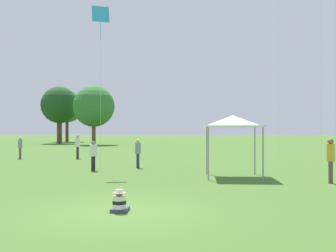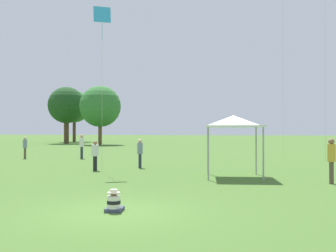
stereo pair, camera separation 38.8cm
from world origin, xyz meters
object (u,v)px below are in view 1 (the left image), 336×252
(distant_tree_2, at_px, (94,106))
(kite_1, at_px, (101,19))
(person_standing_0, at_px, (93,153))
(person_standing_3, at_px, (138,151))
(person_standing_2, at_px, (78,144))
(distant_tree_1, at_px, (60,105))
(seated_toddler, at_px, (120,203))
(person_standing_1, at_px, (20,146))
(canopy_tent, at_px, (233,122))
(distant_tree_0, at_px, (67,106))
(person_standing_4, at_px, (331,156))

(distant_tree_2, bearing_deg, kite_1, -68.56)
(person_standing_0, relative_size, person_standing_3, 0.97)
(person_standing_2, xyz_separation_m, distant_tree_1, (-16.31, 30.85, 5.04))
(seated_toddler, relative_size, kite_1, 0.07)
(person_standing_1, distance_m, person_standing_3, 11.82)
(person_standing_1, distance_m, canopy_tent, 18.33)
(person_standing_0, xyz_separation_m, distant_tree_0, (-23.21, 47.32, 5.52))
(person_standing_3, bearing_deg, canopy_tent, -5.68)
(person_standing_2, bearing_deg, canopy_tent, 178.92)
(person_standing_3, xyz_separation_m, distant_tree_0, (-25.17, 45.37, 5.47))
(person_standing_3, distance_m, distant_tree_2, 36.16)
(person_standing_3, bearing_deg, person_standing_2, 162.77)
(distant_tree_2, bearing_deg, canopy_tent, -60.26)
(person_standing_0, relative_size, person_standing_2, 0.87)
(person_standing_1, relative_size, canopy_tent, 0.58)
(seated_toddler, xyz_separation_m, person_standing_1, (-13.14, 17.13, 0.76))
(kite_1, bearing_deg, canopy_tent, 9.65)
(distant_tree_0, bearing_deg, person_standing_4, -55.49)
(person_standing_0, bearing_deg, seated_toddler, -75.81)
(person_standing_0, bearing_deg, person_standing_2, 107.85)
(canopy_tent, bearing_deg, person_standing_3, 147.49)
(person_standing_2, xyz_separation_m, kite_1, (4.93, -8.59, 6.87))
(person_standing_1, relative_size, person_standing_2, 0.91)
(person_standing_4, height_order, distant_tree_2, distant_tree_2)
(distant_tree_2, bearing_deg, person_standing_0, -69.11)
(distant_tree_2, bearing_deg, person_standing_2, -71.54)
(distant_tree_2, bearing_deg, person_standing_1, -80.51)
(person_standing_0, relative_size, kite_1, 0.18)
(person_standing_4, relative_size, distant_tree_1, 0.20)
(distant_tree_1, bearing_deg, person_standing_1, -69.18)
(person_standing_3, xyz_separation_m, canopy_tent, (5.45, -3.48, 1.58))
(canopy_tent, relative_size, distant_tree_1, 0.32)
(person_standing_1, xyz_separation_m, distant_tree_2, (-4.55, 27.22, 4.62))
(person_standing_0, height_order, distant_tree_1, distant_tree_1)
(person_standing_4, bearing_deg, person_standing_2, -51.53)
(kite_1, bearing_deg, person_standing_2, 137.60)
(person_standing_1, relative_size, person_standing_3, 1.01)
(canopy_tent, height_order, distant_tree_2, distant_tree_2)
(seated_toddler, bearing_deg, distant_tree_0, 110.15)
(person_standing_0, xyz_separation_m, person_standing_3, (1.96, 1.95, 0.05))
(person_standing_1, height_order, person_standing_3, person_standing_1)
(seated_toddler, bearing_deg, distant_tree_2, 106.02)
(kite_1, bearing_deg, person_standing_3, 79.27)
(person_standing_2, relative_size, distant_tree_0, 0.19)
(seated_toddler, relative_size, person_standing_1, 0.37)
(seated_toddler, bearing_deg, person_standing_3, 96.54)
(seated_toddler, xyz_separation_m, canopy_tent, (2.88, 8.35, 2.33))
(person_standing_2, xyz_separation_m, distant_tree_0, (-18.88, 39.29, 5.36))
(seated_toddler, bearing_deg, distant_tree_1, 111.58)
(seated_toddler, distance_m, person_standing_3, 12.13)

